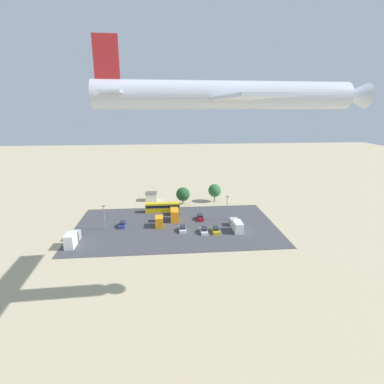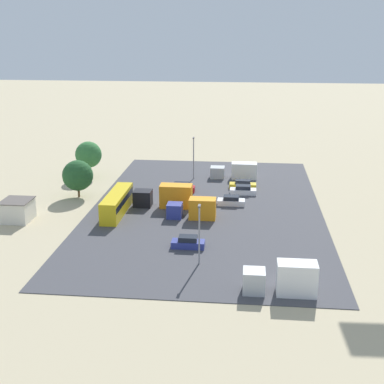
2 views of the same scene
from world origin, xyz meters
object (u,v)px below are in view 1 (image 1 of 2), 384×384
object	(u,v)px
bus	(163,207)
parked_car_0	(183,229)
parked_truck_3	(237,225)
parked_car_3	(215,230)
parked_truck_1	(159,221)
parked_car_2	(200,217)
parked_car_4	(204,231)
shed_building	(151,196)
airplane	(235,95)
parked_car_1	(122,224)
parked_truck_0	(72,239)
parked_truck_2	(174,214)

from	to	relation	value
bus	parked_car_0	distance (m)	17.97
parked_car_0	parked_truck_3	world-z (taller)	parked_truck_3
parked_car_3	parked_truck_1	xyz separation A→B (m)	(16.05, -6.88, 0.77)
parked_car_2	parked_car_4	world-z (taller)	parked_car_2
parked_car_3	parked_car_4	xyz separation A→B (m)	(3.37, 0.09, 0.00)
parked_car_2	parked_car_0	bearing A→B (deg)	-125.41
parked_car_2	parked_truck_1	xyz separation A→B (m)	(12.90, 3.51, 0.71)
parked_car_4	shed_building	bearing A→B (deg)	-63.60
parked_truck_3	airplane	size ratio (longest dim) A/B	0.21
parked_car_1	parked_car_2	xyz separation A→B (m)	(-23.87, -3.76, 0.05)
parked_truck_0	parked_truck_2	distance (m)	31.62
parked_car_2	parked_car_3	bearing A→B (deg)	-73.14
parked_truck_1	airplane	distance (m)	54.71
airplane	parked_truck_3	bearing A→B (deg)	161.76
parked_car_1	parked_car_4	world-z (taller)	parked_car_1
parked_car_1	parked_car_3	xyz separation A→B (m)	(-27.02, 6.63, -0.01)
parked_truck_3	parked_truck_2	bearing A→B (deg)	149.35
parked_truck_2	parked_truck_3	distance (m)	20.56
shed_building	parked_car_4	distance (m)	36.29
parked_car_3	parked_truck_1	world-z (taller)	parked_truck_1
parked_car_1	parked_car_2	bearing A→B (deg)	-171.04
parked_car_4	parked_car_2	bearing A→B (deg)	-91.21
parked_car_2	parked_car_3	size ratio (longest dim) A/B	0.98
parked_car_3	parked_car_4	distance (m)	3.37
parked_car_3	parked_truck_2	world-z (taller)	parked_truck_2
airplane	bus	bearing A→B (deg)	-169.93
bus	airplane	world-z (taller)	airplane
parked_truck_3	airplane	bearing A→B (deg)	-105.87
parked_car_3	parked_truck_1	bearing A→B (deg)	-23.19
parked_car_1	parked_truck_1	bearing A→B (deg)	-178.70
shed_building	parked_truck_2	xyz separation A→B (m)	(-8.19, 20.67, 0.16)
parked_truck_0	parked_car_4	bearing A→B (deg)	7.70
parked_car_2	parked_car_3	distance (m)	10.86
shed_building	parked_car_4	xyz separation A→B (m)	(-16.13, 32.50, -0.86)
parked_truck_2	parked_truck_0	bearing A→B (deg)	-148.45
bus	parked_truck_1	distance (m)	11.88
parked_car_0	airplane	bearing A→B (deg)	99.31
parked_truck_0	parked_truck_3	bearing A→B (deg)	7.73
bus	parked_car_0	size ratio (longest dim) A/B	2.70
parked_car_0	parked_truck_2	distance (m)	10.26
bus	parked_car_2	distance (m)	14.58
parked_car_0	parked_truck_2	xyz separation A→B (m)	(2.00, -10.01, 1.03)
parked_car_3	airplane	bearing A→B (deg)	84.02
shed_building	airplane	xyz separation A→B (m)	(-15.98, 66.00, 34.53)
parked_car_0	airplane	xyz separation A→B (m)	(-5.79, 35.32, 35.40)
parked_car_2	parked_truck_0	size ratio (longest dim) A/B	0.59
parked_car_4	parked_truck_0	world-z (taller)	parked_truck_0
bus	parked_truck_1	size ratio (longest dim) A/B	1.63
shed_building	airplane	bearing A→B (deg)	103.61
bus	parked_truck_3	bearing A→B (deg)	50.86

